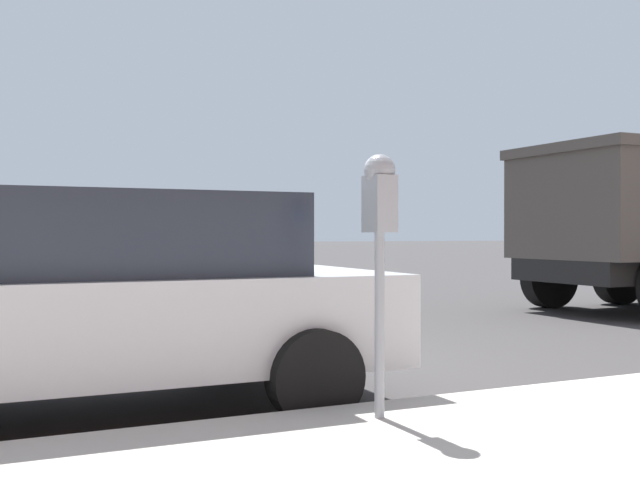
{
  "coord_description": "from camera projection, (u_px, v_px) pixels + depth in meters",
  "views": [
    {
      "loc": [
        -6.51,
        1.88,
        1.26
      ],
      "look_at": [
        -2.08,
        -0.16,
        1.22
      ],
      "focal_mm": 42.0,
      "sensor_mm": 36.0,
      "label": 1
    }
  ],
  "objects": [
    {
      "name": "car_silver",
      "position": [
        96.0,
        298.0,
        5.27
      ],
      "size": [
        2.16,
        4.29,
        1.54
      ],
      "rotation": [
        0.0,
        0.0,
        -0.01
      ],
      "color": "#B7BABF",
      "rests_on": "ground_plane"
    },
    {
      "name": "parking_meter",
      "position": [
        379.0,
        216.0,
        4.47
      ],
      "size": [
        0.21,
        0.19,
        1.58
      ],
      "color": "gray",
      "rests_on": "sidewalk"
    },
    {
      "name": "ground_plane",
      "position": [
        207.0,
        374.0,
        6.71
      ],
      "size": [
        220.0,
        220.0,
        0.0
      ],
      "primitive_type": "plane",
      "color": "#3D3A3A"
    }
  ]
}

